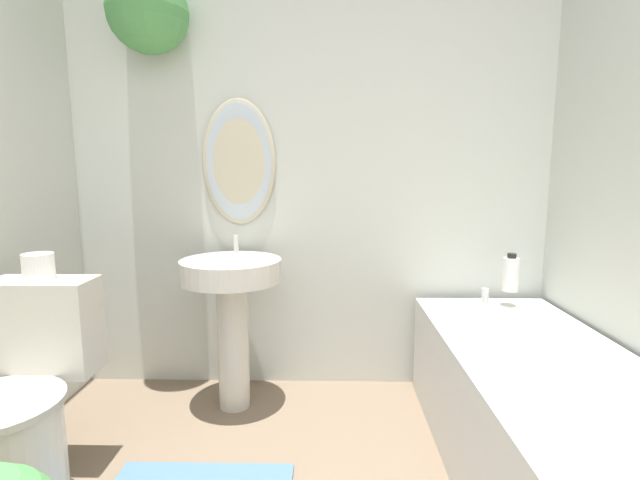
% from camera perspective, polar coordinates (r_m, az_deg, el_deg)
% --- Properties ---
extents(wall_back, '(2.65, 0.39, 2.40)m').
position_cam_1_polar(wall_back, '(2.51, -3.89, 11.26)').
color(wall_back, silver).
rests_on(wall_back, ground_plane).
extents(toilet, '(0.42, 0.59, 0.78)m').
position_cam_1_polar(toilet, '(2.03, -33.46, -17.99)').
color(toilet, beige).
rests_on(toilet, ground_plane).
extents(pedestal_sink, '(0.49, 0.49, 0.86)m').
position_cam_1_polar(pedestal_sink, '(2.34, -10.78, -7.10)').
color(pedestal_sink, beige).
rests_on(pedestal_sink, ground_plane).
extents(bathtub, '(0.68, 1.54, 0.58)m').
position_cam_1_polar(bathtub, '(2.07, 25.41, -18.73)').
color(bathtub, silver).
rests_on(bathtub, ground_plane).
extents(shampoo_bottle, '(0.08, 0.08, 0.19)m').
position_cam_1_polar(shampoo_bottle, '(2.52, 22.42, -3.86)').
color(shampoo_bottle, white).
rests_on(shampoo_bottle, bathtub).
extents(toilet_paper_roll, '(0.11, 0.11, 0.10)m').
position_cam_1_polar(toilet_paper_roll, '(2.04, -31.35, -2.82)').
color(toilet_paper_roll, white).
rests_on(toilet_paper_roll, toilet).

